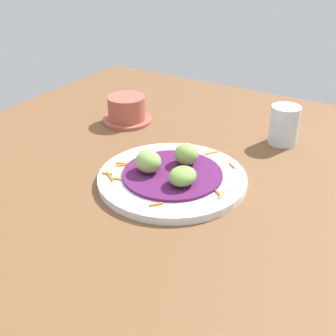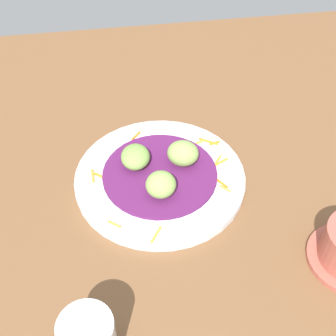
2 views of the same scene
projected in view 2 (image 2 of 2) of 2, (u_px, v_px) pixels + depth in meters
The scene contains 7 objects.
table_surface at pixel (170, 193), 73.47cm from camera, with size 110.00×110.00×2.00cm, color brown.
main_plate at pixel (160, 178), 73.47cm from camera, with size 27.95×27.95×1.45cm, color silver.
cabbage_bed at pixel (160, 174), 72.75cm from camera, with size 18.80×18.80×0.58cm, color #51194C.
carrot_garnish at pixel (177, 170), 73.44cm from camera, with size 24.38×23.06×0.40cm.
guac_scoop_left at pixel (161, 185), 67.92cm from camera, with size 4.71×4.58×4.12cm, color #84A851.
guac_scoop_center at pixel (183, 153), 72.81cm from camera, with size 4.69×5.19×4.04cm, color #84A851.
guac_scoop_right at pixel (135, 157), 72.81cm from camera, with size 5.48×4.74×3.22cm, color #759E47.
Camera 2 is at (47.77, -7.83, 56.43)cm, focal length 47.60 mm.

